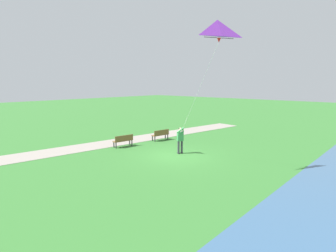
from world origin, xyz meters
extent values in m
plane|color=#33702D|center=(0.00, 0.00, 0.00)|extent=(120.00, 120.00, 0.00)
cube|color=gray|center=(6.31, 2.00, 0.01)|extent=(6.77, 32.03, 0.02)
cube|color=#232328|center=(0.09, -0.69, 0.03)|extent=(0.26, 0.20, 0.06)
cylinder|color=#383842|center=(0.11, -0.70, 0.45)|extent=(0.14, 0.14, 0.82)
cube|color=#232328|center=(0.19, -0.47, 0.03)|extent=(0.26, 0.20, 0.06)
cylinder|color=#383842|center=(0.21, -0.48, 0.45)|extent=(0.14, 0.14, 0.82)
cube|color=#38894C|center=(0.16, -0.59, 1.16)|extent=(0.37, 0.46, 0.60)
sphere|color=beige|center=(0.16, -0.59, 1.62)|extent=(0.22, 0.22, 0.22)
ellipsoid|color=black|center=(0.17, -0.60, 1.66)|extent=(0.30, 0.30, 0.13)
cylinder|color=#38894C|center=(-0.08, -0.58, 1.61)|extent=(0.40, 0.50, 0.43)
cylinder|color=#38894C|center=(-0.01, -0.42, 1.61)|extent=(0.56, 0.13, 0.43)
sphere|color=beige|center=(-0.19, -0.43, 1.74)|extent=(0.10, 0.10, 0.10)
pyramid|color=purple|center=(-3.55, 1.13, 7.24)|extent=(1.20, 1.71, 0.87)
cone|color=red|center=(-3.73, 1.22, 6.71)|extent=(0.27, 0.27, 0.22)
cylinder|color=black|center=(-3.73, 1.22, 6.82)|extent=(0.79, 1.44, 0.02)
cylinder|color=silver|center=(-1.96, 0.40, 4.20)|extent=(3.55, 1.66, 4.93)
cube|color=brown|center=(4.04, -2.73, 0.45)|extent=(0.64, 1.55, 0.05)
cube|color=brown|center=(3.85, -2.71, 0.68)|extent=(0.25, 1.49, 0.40)
cube|color=#2D2D33|center=(4.29, -2.09, 0.23)|extent=(0.07, 0.07, 0.45)
cube|color=#2D2D33|center=(3.97, -2.05, 0.23)|extent=(0.07, 0.07, 0.45)
cube|color=#2D2D33|center=(4.11, -3.42, 0.23)|extent=(0.07, 0.07, 0.45)
cube|color=#2D2D33|center=(3.79, -3.37, 0.23)|extent=(0.07, 0.07, 0.45)
cube|color=brown|center=(4.52, 0.73, 0.45)|extent=(0.64, 1.55, 0.05)
cube|color=brown|center=(4.33, 0.76, 0.68)|extent=(0.25, 1.49, 0.40)
cube|color=#2D2D33|center=(4.77, 1.38, 0.23)|extent=(0.07, 0.07, 0.45)
cube|color=#2D2D33|center=(4.45, 1.42, 0.23)|extent=(0.07, 0.07, 0.45)
cube|color=#2D2D33|center=(4.59, 0.05, 0.23)|extent=(0.07, 0.07, 0.45)
cube|color=#2D2D33|center=(4.27, 0.09, 0.23)|extent=(0.07, 0.07, 0.45)
camera|label=1|loc=(-11.08, 13.08, 4.69)|focal=29.17mm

